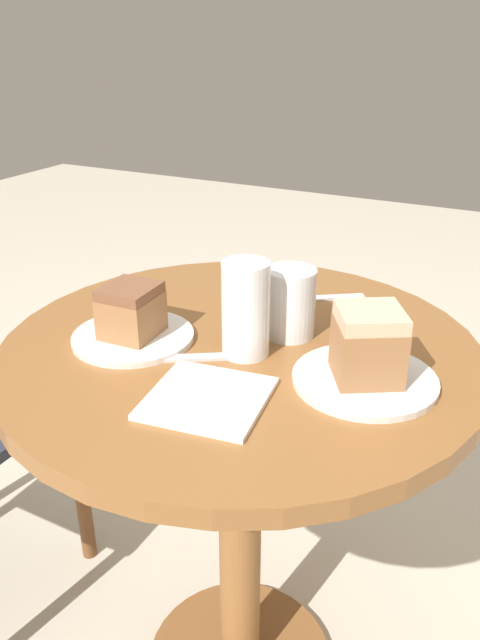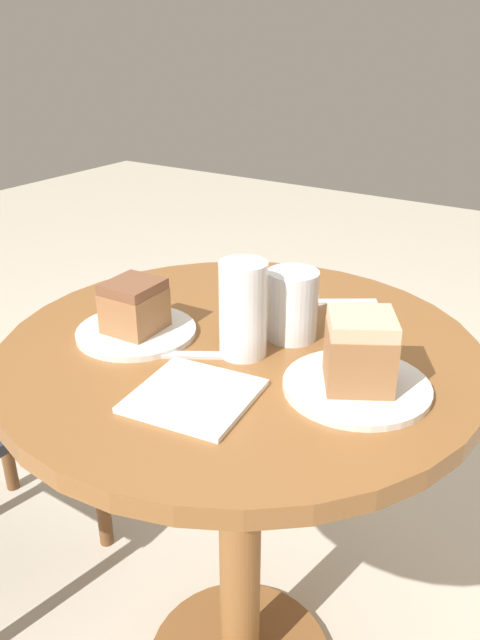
# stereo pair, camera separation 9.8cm
# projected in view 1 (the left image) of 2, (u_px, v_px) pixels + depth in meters

# --- Properties ---
(table) EXTENTS (0.77, 0.77, 0.77)m
(table) POSITION_uv_depth(u_px,v_px,m) (240.00, 438.00, 1.08)
(table) COLOR brown
(table) RESTS_ON ground_plane
(plate_near) EXTENTS (0.20, 0.20, 0.01)m
(plate_near) POSITION_uv_depth(u_px,v_px,m) (133.00, 337.00, 1.01)
(plate_near) COLOR silver
(plate_near) RESTS_ON table
(plate_far) EXTENTS (0.21, 0.21, 0.01)m
(plate_far) POSITION_uv_depth(u_px,v_px,m) (365.00, 380.00, 0.88)
(plate_far) COLOR silver
(plate_far) RESTS_ON table
(cake_slice_near) EXTENTS (0.09, 0.08, 0.08)m
(cake_slice_near) POSITION_uv_depth(u_px,v_px,m) (131.00, 311.00, 0.99)
(cake_slice_near) COLOR #9E6B42
(cake_slice_near) RESTS_ON plate_near
(cake_slice_far) EXTENTS (0.12, 0.12, 0.10)m
(cake_slice_far) POSITION_uv_depth(u_px,v_px,m) (368.00, 344.00, 0.86)
(cake_slice_far) COLOR #9E6B42
(cake_slice_far) RESTS_ON plate_far
(glass_lemonade) EXTENTS (0.08, 0.08, 0.11)m
(glass_lemonade) POSITION_uv_depth(u_px,v_px,m) (290.00, 307.00, 1.00)
(glass_lemonade) COLOR beige
(glass_lemonade) RESTS_ON table
(glass_water) EXTENTS (0.07, 0.07, 0.15)m
(glass_water) POSITION_uv_depth(u_px,v_px,m) (246.00, 314.00, 0.94)
(glass_water) COLOR silver
(glass_water) RESTS_ON table
(napkin_stack) EXTENTS (0.17, 0.17, 0.01)m
(napkin_stack) POSITION_uv_depth(u_px,v_px,m) (207.00, 398.00, 0.84)
(napkin_stack) COLOR white
(napkin_stack) RESTS_ON table
(fork) EXTENTS (0.11, 0.17, 0.00)m
(fork) POSITION_uv_depth(u_px,v_px,m) (197.00, 358.00, 0.95)
(fork) COLOR silver
(fork) RESTS_ON table
(spoon) EXTENTS (0.09, 0.12, 0.00)m
(spoon) POSITION_uv_depth(u_px,v_px,m) (330.00, 298.00, 1.16)
(spoon) COLOR silver
(spoon) RESTS_ON table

